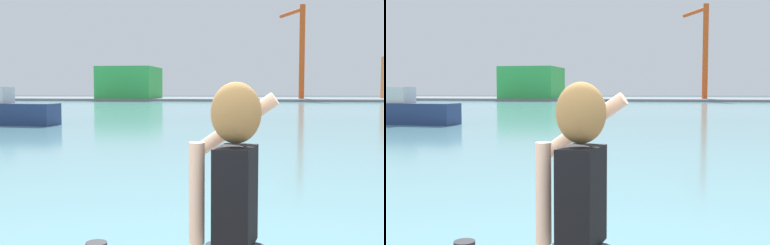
{
  "view_description": "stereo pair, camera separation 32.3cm",
  "coord_description": "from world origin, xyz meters",
  "views": [
    {
      "loc": [
        0.82,
        -2.27,
        2.33
      ],
      "look_at": [
        -0.44,
        6.3,
        1.71
      ],
      "focal_mm": 44.94,
      "sensor_mm": 36.0,
      "label": 1
    },
    {
      "loc": [
        1.14,
        -2.21,
        2.33
      ],
      "look_at": [
        -0.44,
        6.3,
        1.71
      ],
      "focal_mm": 44.94,
      "sensor_mm": 36.0,
      "label": 2
    }
  ],
  "objects": [
    {
      "name": "harbor_water",
      "position": [
        0.0,
        52.0,
        0.01
      ],
      "size": [
        140.0,
        100.0,
        0.02
      ],
      "primitive_type": "cube",
      "color": "#6BA8B2",
      "rests_on": "ground_plane"
    },
    {
      "name": "warehouse_left",
      "position": [
        -24.62,
        88.33,
        3.44
      ],
      "size": [
        10.35,
        11.89,
        5.97
      ],
      "primitive_type": "cube",
      "color": "green",
      "rests_on": "far_shore_dock"
    },
    {
      "name": "ground_plane",
      "position": [
        0.0,
        50.0,
        0.0
      ],
      "size": [
        220.0,
        220.0,
        0.0
      ],
      "primitive_type": "plane",
      "color": "#334751"
    },
    {
      "name": "person_photographer",
      "position": [
        0.66,
        0.4,
        1.69
      ],
      "size": [
        0.53,
        0.56,
        1.74
      ],
      "rotation": [
        0.0,
        0.0,
        1.43
      ],
      "color": "#2D3342",
      "rests_on": "quay_promenade"
    },
    {
      "name": "boat_moored",
      "position": [
        -15.66,
        26.33,
        0.9
      ],
      "size": [
        7.16,
        2.4,
        2.4
      ],
      "rotation": [
        0.0,
        0.0,
        -0.08
      ],
      "color": "navy",
      "rests_on": "harbor_water"
    },
    {
      "name": "far_shore_dock",
      "position": [
        0.0,
        92.0,
        0.23
      ],
      "size": [
        140.0,
        20.0,
        0.46
      ],
      "primitive_type": "cube",
      "color": "gray",
      "rests_on": "ground_plane"
    },
    {
      "name": "port_crane",
      "position": [
        7.53,
        88.98,
        10.62
      ],
      "size": [
        4.38,
        9.26,
        17.06
      ],
      "color": "#D84C19",
      "rests_on": "far_shore_dock"
    }
  ]
}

